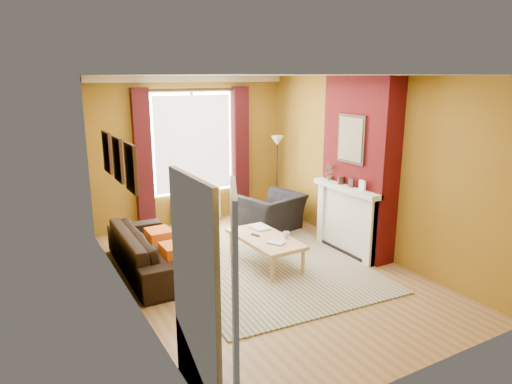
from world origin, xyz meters
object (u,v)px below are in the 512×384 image
wicker_stool (242,215)px  armchair (271,213)px  sofa (152,250)px  floor_lamp (277,154)px  coffee_table (265,240)px

wicker_stool → armchair: bearing=-50.4°
sofa → floor_lamp: bearing=-65.2°
armchair → sofa: bearing=0.6°
armchair → wicker_stool: bearing=-65.4°
coffee_table → wicker_stool: 1.86m
wicker_stool → sofa: bearing=-151.2°
wicker_stool → floor_lamp: 1.40m
sofa → floor_lamp: size_ratio=1.31×
sofa → coffee_table: size_ratio=1.62×
sofa → wicker_stool: 2.38m
armchair → coffee_table: bearing=40.6°
sofa → floor_lamp: floor_lamp is taller
armchair → floor_lamp: (0.50, 0.63, 0.97)m
sofa → armchair: (2.46, 0.69, 0.03)m
floor_lamp → wicker_stool: bearing=-169.0°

